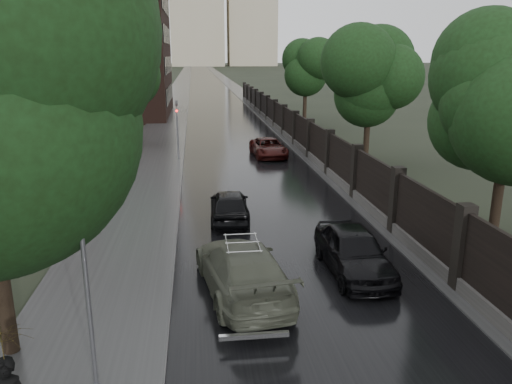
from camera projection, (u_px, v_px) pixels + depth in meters
name	position (u px, v px, depth m)	size (l,w,h in m)	color
road	(202.00, 73.00, 191.52)	(8.00, 420.00, 0.02)	black
sidewalk_left	(186.00, 72.00, 190.80)	(4.00, 420.00, 0.16)	#2D2D2D
verge_right	(216.00, 72.00, 192.15)	(3.00, 420.00, 0.08)	#2D2D2D
fence_right	(291.00, 129.00, 40.68)	(0.45, 75.72, 2.70)	#383533
tree_left_far	(126.00, 78.00, 36.14)	(4.25, 4.25, 7.39)	black
tree_right_a	(509.00, 113.00, 17.00)	(4.08, 4.08, 7.01)	black
tree_right_b	(370.00, 87.00, 30.39)	(4.08, 4.08, 7.01)	black
tree_right_c	(306.00, 75.00, 47.60)	(4.08, 4.08, 7.01)	black
lamp_post	(86.00, 275.00, 9.88)	(0.25, 0.12, 5.11)	#59595E
traffic_light	(177.00, 125.00, 32.55)	(0.16, 0.32, 4.00)	#59595E
brick_building	(56.00, 25.00, 54.74)	(24.00, 18.00, 20.00)	black
volga_sedan	(242.00, 269.00, 14.68)	(2.19, 5.39, 1.56)	#494D3D
hatchback_left	(230.00, 205.00, 21.20)	(1.62, 4.03, 1.37)	black
car_right_near	(354.00, 251.00, 16.09)	(1.79, 4.46, 1.52)	black
car_right_far	(269.00, 148.00, 34.51)	(2.12, 4.59, 1.28)	#330D0B
pedestrian_umbrella	(3.00, 356.00, 8.29)	(1.25, 1.26, 2.83)	black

